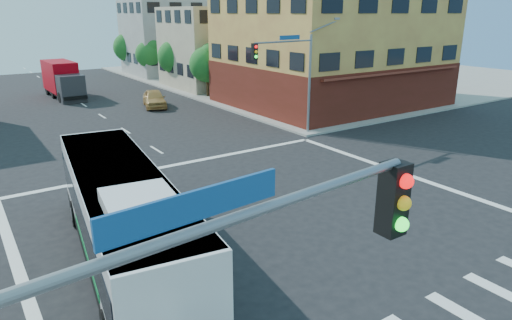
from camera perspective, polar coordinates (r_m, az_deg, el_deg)
ground at (r=19.28m, az=2.57°, el=-7.97°), size 120.00×120.00×0.00m
sidewalk_ne at (r=67.22m, az=8.99°, el=10.63°), size 50.00×50.00×0.15m
corner_building_ne at (r=44.45m, az=9.50°, el=14.48°), size 18.10×15.44×14.00m
building_east_near at (r=55.27m, az=-4.33°, el=13.87°), size 12.06×10.06×9.00m
building_east_far at (r=67.73m, az=-10.45°, el=14.81°), size 12.06×10.06×10.00m
signal_mast_ne at (r=31.48m, az=4.56°, el=11.64°), size 7.91×1.13×8.07m
street_tree_a at (r=47.62m, az=-6.01°, el=12.06°), size 3.60×3.60×5.53m
street_tree_b at (r=54.77m, az=-10.08°, el=12.82°), size 3.80×3.80×5.79m
street_tree_c at (r=62.15m, az=-13.19°, el=12.95°), size 3.40×3.40×5.29m
street_tree_d at (r=69.63m, az=-15.68°, el=13.60°), size 4.00×4.00×6.03m
transit_bus at (r=16.22m, az=-16.29°, el=-6.83°), size 4.29×12.83×3.73m
box_truck at (r=51.41m, az=-22.98°, el=9.14°), size 2.61×8.14×3.63m
parked_car at (r=43.76m, az=-12.60°, el=7.51°), size 3.07×4.99×1.59m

